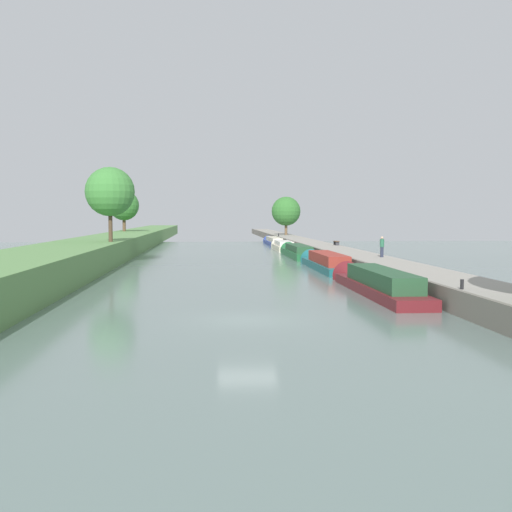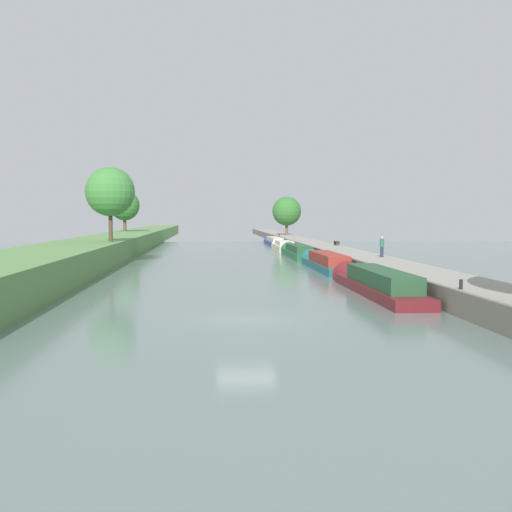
% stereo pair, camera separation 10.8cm
% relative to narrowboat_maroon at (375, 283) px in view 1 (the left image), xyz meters
% --- Properties ---
extents(ground_plane, '(160.00, 160.00, 0.00)m').
position_rel_narrowboat_maroon_xyz_m(ground_plane, '(-7.86, -8.77, -0.57)').
color(ground_plane, slate).
extents(right_towpath, '(3.72, 260.00, 1.09)m').
position_rel_narrowboat_maroon_xyz_m(right_towpath, '(3.43, -8.77, -0.03)').
color(right_towpath, gray).
rests_on(right_towpath, ground_plane).
extents(stone_quay, '(0.25, 260.00, 1.14)m').
position_rel_narrowboat_maroon_xyz_m(stone_quay, '(1.45, -8.77, -0.00)').
color(stone_quay, '#6B665B').
rests_on(stone_quay, ground_plane).
extents(narrowboat_maroon, '(2.11, 14.75, 2.16)m').
position_rel_narrowboat_maroon_xyz_m(narrowboat_maroon, '(0.00, 0.00, 0.00)').
color(narrowboat_maroon, maroon).
rests_on(narrowboat_maroon, ground_plane).
extents(narrowboat_teal, '(2.09, 14.31, 2.10)m').
position_rel_narrowboat_maroon_xyz_m(narrowboat_teal, '(0.11, 15.98, -0.02)').
color(narrowboat_teal, '#195B60').
rests_on(narrowboat_teal, ground_plane).
extents(narrowboat_green, '(2.03, 14.20, 1.96)m').
position_rel_narrowboat_maroon_xyz_m(narrowboat_green, '(-0.04, 31.50, -0.03)').
color(narrowboat_green, '#1E6033').
rests_on(narrowboat_green, ground_plane).
extents(narrowboat_cream, '(2.15, 10.32, 2.04)m').
position_rel_narrowboat_maroon_xyz_m(narrowboat_cream, '(-0.01, 44.53, -0.08)').
color(narrowboat_cream, beige).
rests_on(narrowboat_cream, ground_plane).
extents(narrowboat_blue, '(1.80, 15.97, 1.77)m').
position_rel_narrowboat_maroon_xyz_m(narrowboat_blue, '(0.26, 58.68, -0.08)').
color(narrowboat_blue, '#283D93').
rests_on(narrowboat_blue, ground_plane).
extents(tree_rightbank_midnear, '(5.02, 5.02, 6.62)m').
position_rel_narrowboat_maroon_xyz_m(tree_rightbank_midnear, '(3.88, 72.15, 4.62)').
color(tree_rightbank_midnear, brown).
rests_on(tree_rightbank_midnear, right_towpath).
extents(tree_leftbank_downstream, '(4.42, 4.42, 6.71)m').
position_rel_narrowboat_maroon_xyz_m(tree_leftbank_downstream, '(-18.30, 21.98, 5.97)').
color(tree_leftbank_downstream, '#4C3828').
rests_on(tree_leftbank_downstream, left_grassy_bank).
extents(tree_leftbank_upstream, '(4.54, 4.54, 6.19)m').
position_rel_narrowboat_maroon_xyz_m(tree_leftbank_upstream, '(-22.26, 60.43, 5.38)').
color(tree_leftbank_upstream, brown).
rests_on(tree_leftbank_upstream, left_grassy_bank).
extents(person_walking, '(0.34, 0.34, 1.66)m').
position_rel_narrowboat_maroon_xyz_m(person_walking, '(4.32, 13.86, 1.39)').
color(person_walking, '#282D42').
rests_on(person_walking, right_towpath).
extents(mooring_bollard_near, '(0.16, 0.16, 0.45)m').
position_rel_narrowboat_maroon_xyz_m(mooring_bollard_near, '(1.87, -7.74, 0.74)').
color(mooring_bollard_near, black).
rests_on(mooring_bollard_near, right_towpath).
extents(mooring_bollard_far, '(0.16, 0.16, 0.45)m').
position_rel_narrowboat_maroon_xyz_m(mooring_bollard_far, '(1.87, 65.93, 0.74)').
color(mooring_bollard_far, black).
rests_on(mooring_bollard_far, right_towpath).
extents(park_bench, '(0.44, 1.50, 0.47)m').
position_rel_narrowboat_maroon_xyz_m(park_bench, '(4.84, 34.12, 0.86)').
color(park_bench, '#333338').
rests_on(park_bench, right_towpath).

